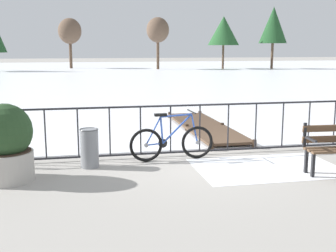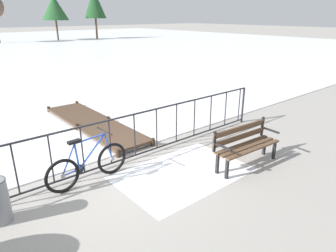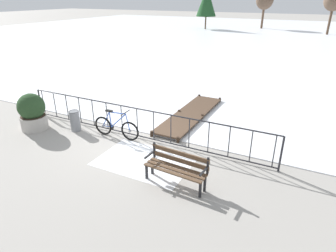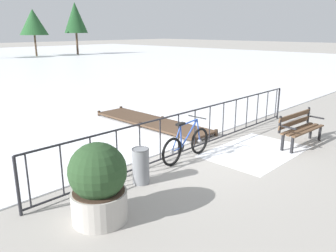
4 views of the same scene
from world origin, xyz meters
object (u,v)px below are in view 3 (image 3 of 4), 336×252
Objects in this scene: bicycle_near_railing at (116,127)px; trash_bin at (75,121)px; park_bench at (177,165)px; planter_with_shrub at (32,112)px.

bicycle_near_railing reaches higher than trash_bin.
park_bench is at bearing -26.34° from bicycle_near_railing.
trash_bin is at bearing 164.68° from park_bench.
park_bench reaches higher than trash_bin.
trash_bin is at bearing 22.14° from planter_with_shrub.
park_bench is 5.96m from planter_with_shrub.
park_bench is 1.24× the size of planter_with_shrub.
planter_with_shrub is at bearing 173.49° from park_bench.
park_bench is at bearing -15.32° from trash_bin.
planter_with_shrub is (-3.00, -0.77, 0.28)m from bicycle_near_railing.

